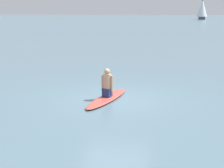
# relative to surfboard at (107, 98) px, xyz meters

# --- Properties ---
(ground_plane) EXTENTS (400.00, 400.00, 0.00)m
(ground_plane) POSITION_rel_surfboard_xyz_m (-0.08, 0.30, -0.06)
(ground_plane) COLOR slate
(surfboard) EXTENTS (3.24, 1.37, 0.12)m
(surfboard) POSITION_rel_surfboard_xyz_m (0.00, 0.00, 0.00)
(surfboard) COLOR #D84C3F
(surfboard) RESTS_ON ground
(person_paddler) EXTENTS (0.40, 0.46, 1.04)m
(person_paddler) POSITION_rel_surfboard_xyz_m (0.00, -0.00, 0.53)
(person_paddler) COLOR navy
(person_paddler) RESTS_ON surfboard
(sailboat_near_left) EXTENTS (5.04, 3.68, 7.41)m
(sailboat_near_left) POSITION_rel_surfboard_xyz_m (-105.42, 12.62, 3.42)
(sailboat_near_left) COLOR #2D3851
(sailboat_near_left) RESTS_ON ground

